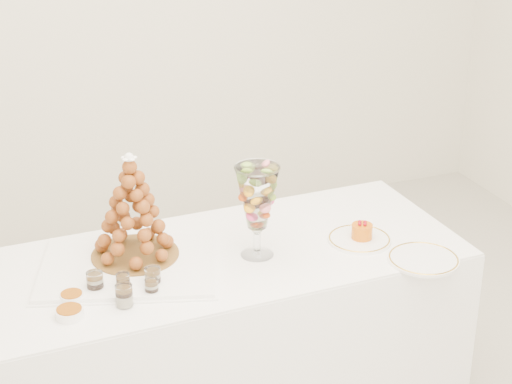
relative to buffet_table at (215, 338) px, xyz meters
name	(u,v)px	position (x,y,z in m)	size (l,w,h in m)	color
buffet_table	(215,338)	(0.00, 0.00, 0.00)	(1.91, 0.81, 0.72)	white
lace_tray	(128,267)	(-0.32, 0.01, 0.37)	(0.61, 0.46, 0.02)	white
macaron_vase	(257,199)	(0.16, -0.05, 0.59)	(0.16, 0.16, 0.35)	white
cake_plate	(359,239)	(0.56, -0.09, 0.36)	(0.24, 0.24, 0.01)	white
spare_plate	(423,259)	(0.71, -0.32, 0.36)	(0.26, 0.26, 0.01)	white
verrine_a	(95,282)	(-0.46, -0.10, 0.40)	(0.06, 0.06, 0.08)	white
verrine_b	(123,282)	(-0.37, -0.13, 0.39)	(0.05, 0.05, 0.06)	white
verrine_c	(153,278)	(-0.26, -0.14, 0.40)	(0.06, 0.06, 0.07)	white
verrine_d	(124,296)	(-0.38, -0.23, 0.40)	(0.06, 0.06, 0.08)	white
verrine_e	(152,288)	(-0.28, -0.20, 0.39)	(0.05, 0.05, 0.06)	white
ramekin_back	(72,297)	(-0.54, -0.13, 0.37)	(0.08, 0.08, 0.03)	white
ramekin_front	(69,313)	(-0.57, -0.23, 0.37)	(0.09, 0.09, 0.03)	white
croquembouche	(132,207)	(-0.27, 0.07, 0.57)	(0.34, 0.34, 0.40)	brown
mousse_cake	(362,231)	(0.57, -0.09, 0.40)	(0.08, 0.08, 0.07)	#CE5D09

